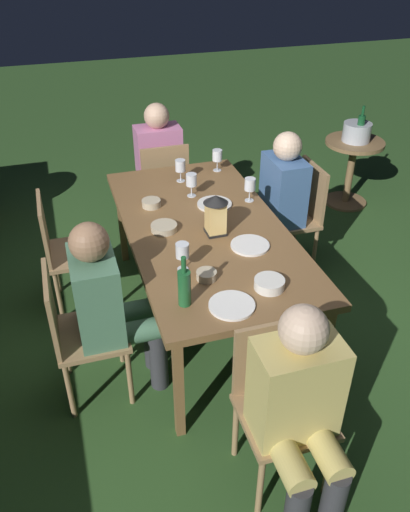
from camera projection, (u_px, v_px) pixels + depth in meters
The scene contains 27 objects.
ground_plane at pixel (205, 317), 3.75m from camera, with size 16.00×16.00×0.00m, color #2D5123.
dining_table at pixel (205, 233), 3.36m from camera, with size 1.97×0.99×0.76m.
chair_head_near at pixel (279, 399), 2.51m from camera, with size 0.40×0.42×0.87m.
person_in_mustard at pixel (300, 409), 2.27m from camera, with size 0.48×0.38×1.15m.
chair_side_right_a at pixel (78, 330), 2.92m from camera, with size 0.42×0.40×0.87m.
person_in_green at pixel (110, 302), 2.88m from camera, with size 0.38×0.47×1.15m.
chair_side_right_b at pixel (65, 248), 3.62m from camera, with size 0.42×0.40×0.87m.
chair_side_left_b at pixel (297, 212), 4.05m from camera, with size 0.42×0.40×0.87m.
person_in_blue at pixel (275, 198), 3.92m from camera, with size 0.38×0.47×1.15m.
chair_head_far at pixel (163, 184), 4.46m from camera, with size 0.40×0.42×0.87m.
person_in_pink at pixel (157, 159), 4.53m from camera, with size 0.48×0.38×1.15m.
lantern_centerpiece at pixel (216, 212), 3.19m from camera, with size 0.15×0.15×0.27m.
green_bottle_on_table at pixel (184, 287), 2.62m from camera, with size 0.07×0.07×0.29m.
wine_glass_a at pixel (217, 156), 3.99m from camera, with size 0.08×0.08×0.17m.
wine_glass_b at pixel (250, 185), 3.57m from camera, with size 0.08×0.08×0.17m.
wine_glass_c at pixel (182, 252), 2.88m from camera, with size 0.08×0.08×0.17m.
wine_glass_d at pixel (180, 167), 3.83m from camera, with size 0.08×0.08×0.17m.
wine_glass_e at pixel (191, 181), 3.63m from camera, with size 0.08×0.08×0.17m.
plate_a at pixel (250, 245), 3.14m from camera, with size 0.24×0.24×0.01m, color white.
plate_b at pixel (232, 305), 2.66m from camera, with size 0.24×0.24×0.01m, color white.
plate_c at pixel (214, 204), 3.57m from camera, with size 0.24×0.24×0.01m, color silver.
bowl_olives at pixel (269, 283), 2.78m from camera, with size 0.17×0.17×0.05m.
bowl_bread at pixel (164, 227), 3.29m from camera, with size 0.17×0.17×0.04m.
bowl_salad at pixel (151, 203), 3.55m from camera, with size 0.13×0.13×0.05m.
bowl_dip at pixel (207, 275), 2.85m from camera, with size 0.11×0.11×0.05m.
side_table at pixel (352, 162), 4.98m from camera, with size 0.55×0.55×0.65m.
ice_bucket at pixel (357, 131), 4.80m from camera, with size 0.26×0.26×0.34m.
Camera 1 is at (-2.75, 0.84, 2.45)m, focal length 36.38 mm.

